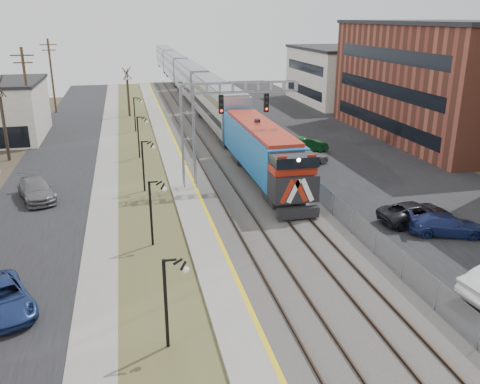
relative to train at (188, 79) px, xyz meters
name	(u,v)px	position (x,y,z in m)	size (l,w,h in m)	color
street_west	(54,172)	(-17.00, -40.35, -2.92)	(7.00, 120.00, 0.04)	black
sidewalk	(107,169)	(-12.50, -40.35, -2.90)	(2.00, 120.00, 0.08)	gray
grass_median	(141,167)	(-9.50, -40.35, -2.91)	(4.00, 120.00, 0.06)	brown
platform	(174,164)	(-6.50, -40.35, -2.82)	(2.00, 120.00, 0.24)	gray
ballast_bed	(228,161)	(-1.50, -40.35, -2.84)	(8.00, 120.00, 0.20)	#595651
parking_lot	(348,154)	(10.50, -40.35, -2.92)	(16.00, 120.00, 0.04)	black
platform_edge	(184,162)	(-5.62, -40.35, -2.69)	(0.24, 120.00, 0.01)	gold
track_near	(207,160)	(-3.50, -40.35, -2.66)	(1.58, 120.00, 0.15)	#2D2119
track_far	(244,158)	(0.00, -40.35, -2.66)	(1.58, 120.00, 0.15)	#2D2119
train	(188,79)	(0.00, 0.00, 0.00)	(3.00, 108.65, 5.33)	#145EA7
signal_gantry	(210,117)	(-4.28, -47.36, 2.65)	(9.00, 1.07, 8.15)	gray
lampposts	(151,212)	(-9.50, -57.06, -0.94)	(0.14, 62.14, 4.00)	black
fence	(272,151)	(2.70, -40.35, -2.14)	(0.04, 120.00, 1.60)	gray
bare_trees	(42,133)	(-18.16, -36.44, -0.24)	(12.30, 42.30, 5.95)	#382D23
car_lot_c	(416,214)	(7.45, -57.69, -2.25)	(2.27, 4.93, 1.37)	black
car_lot_d	(446,225)	(8.25, -59.82, -2.28)	(1.84, 4.52, 1.31)	#16204D
car_lot_e	(306,157)	(5.19, -43.06, -2.21)	(1.72, 4.27, 1.45)	slate
car_lot_f	(305,145)	(6.53, -38.92, -2.17)	(1.62, 4.65, 1.53)	#0B3916
car_street_a	(2,299)	(-16.61, -62.99, -2.26)	(2.25, 4.87, 1.35)	navy
car_street_b	(36,190)	(-17.35, -47.42, -2.19)	(2.10, 5.17, 1.50)	slate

